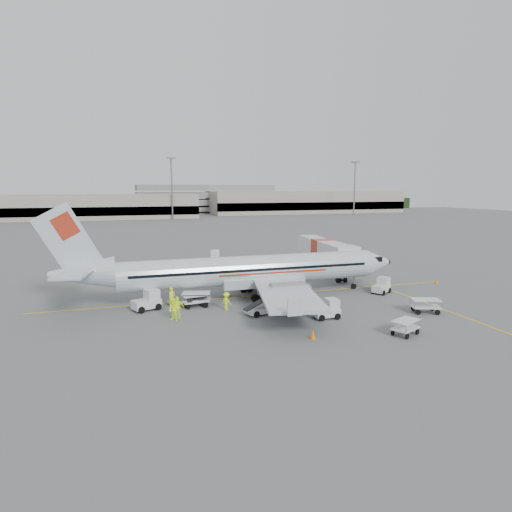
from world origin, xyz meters
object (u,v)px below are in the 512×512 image
object	(u,v)px
belt_loader	(264,301)
tug_aft	(146,300)
tug_fore	(381,286)
tug_mid	(327,309)
aircraft	(252,251)
jet_bridge	(322,256)

from	to	relation	value
belt_loader	tug_aft	xyz separation A→B (m)	(-9.69, 4.24, -0.22)
belt_loader	tug_fore	xyz separation A→B (m)	(14.13, 3.32, -0.32)
belt_loader	tug_mid	size ratio (longest dim) A/B	1.97
aircraft	tug_aft	size ratio (longest dim) A/B	14.35
aircraft	tug_aft	bearing A→B (deg)	-170.87
tug_aft	belt_loader	bearing A→B (deg)	-46.16
aircraft	jet_bridge	distance (m)	15.84
tug_aft	jet_bridge	bearing A→B (deg)	3.27
aircraft	belt_loader	xyz separation A→B (m)	(-0.79, -5.93, -3.60)
belt_loader	tug_aft	world-z (taller)	belt_loader
aircraft	tug_aft	world-z (taller)	aircraft
jet_bridge	tug_fore	size ratio (longest dim) A/B	7.84
aircraft	tug_mid	bearing A→B (deg)	-66.69
aircraft	jet_bridge	bearing A→B (deg)	36.97
aircraft	jet_bridge	world-z (taller)	aircraft
aircraft	tug_fore	distance (m)	14.15
aircraft	tug_fore	bearing A→B (deg)	-11.12
jet_bridge	tug_mid	world-z (taller)	jet_bridge
tug_aft	tug_fore	bearing A→B (deg)	-24.75
jet_bridge	belt_loader	world-z (taller)	jet_bridge
belt_loader	tug_fore	distance (m)	14.52
jet_bridge	tug_fore	distance (m)	12.13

